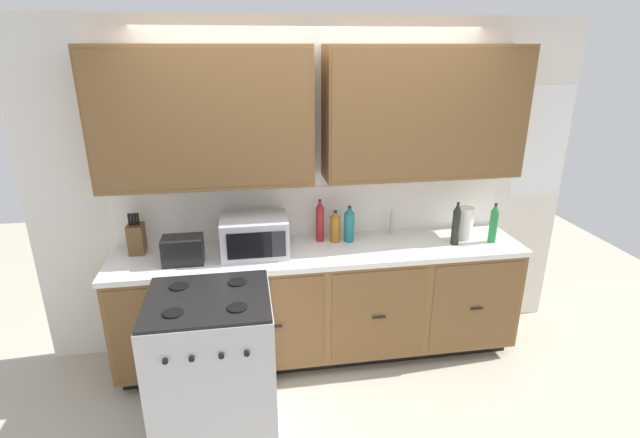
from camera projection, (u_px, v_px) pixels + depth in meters
name	position (u px, v px, depth m)	size (l,w,h in m)	color
ground_plane	(327.00, 377.00, 3.63)	(8.00, 8.00, 0.00)	#B2A893
wall_unit	(317.00, 145.00, 3.52)	(4.26, 0.40, 2.58)	white
counter_run	(321.00, 302.00, 3.74)	(3.09, 0.64, 0.93)	black
stove_range	(213.00, 362.00, 3.04)	(0.76, 0.68, 0.95)	#B7B7BC
microwave	(254.00, 236.00, 3.46)	(0.48, 0.37, 0.28)	#B7B7BC
toaster	(183.00, 250.00, 3.33)	(0.28, 0.18, 0.19)	black
knife_block	(137.00, 238.00, 3.48)	(0.11, 0.14, 0.31)	brown
sink_faucet	(392.00, 222.00, 3.84)	(0.02, 0.02, 0.20)	#B2B5BA
paper_towel_roll	(465.00, 223.00, 3.73)	(0.12, 0.12, 0.26)	white
bottle_green	(494.00, 223.00, 3.66)	(0.06, 0.06, 0.31)	#237A38
bottle_amber	(335.00, 227.00, 3.68)	(0.08, 0.08, 0.25)	#9E6619
bottle_teal	(349.00, 224.00, 3.68)	(0.08, 0.08, 0.29)	#1E707A
bottle_dark	(456.00, 224.00, 3.62)	(0.06, 0.06, 0.33)	black
bottle_red	(320.00, 221.00, 3.68)	(0.06, 0.06, 0.34)	maroon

